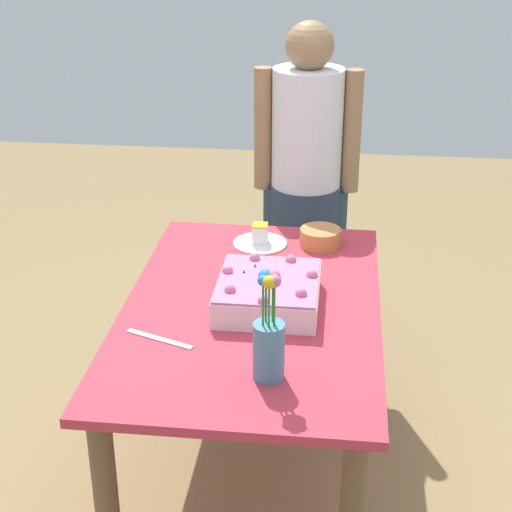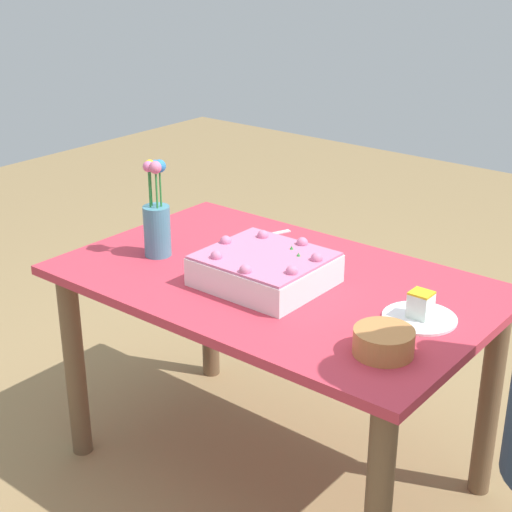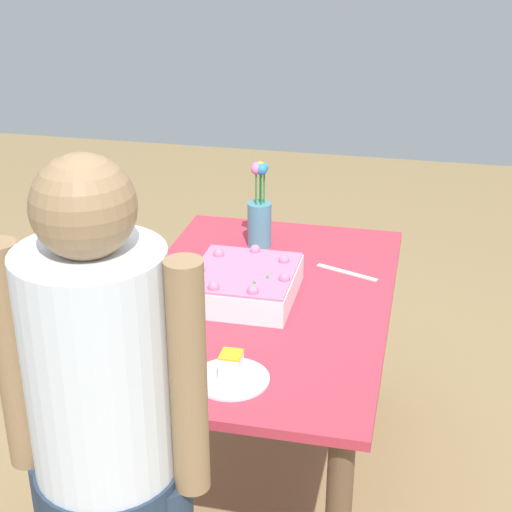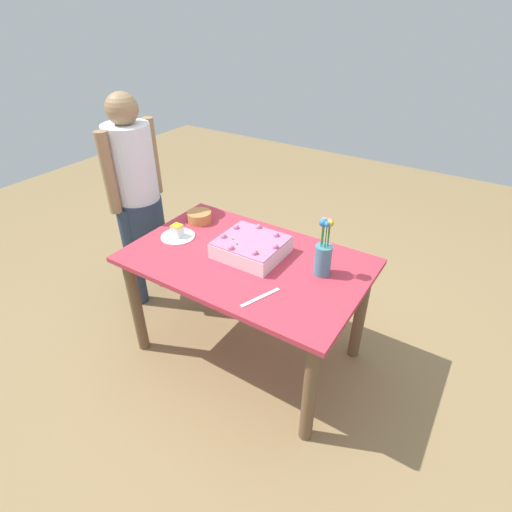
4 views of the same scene
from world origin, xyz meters
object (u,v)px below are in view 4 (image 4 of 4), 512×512
sheet_cake (251,247)px  serving_plate_with_slice (178,234)px  person_standing (136,191)px  cake_knife (260,297)px  flower_vase (323,254)px  fruit_bowl (199,217)px

sheet_cake → serving_plate_with_slice: (-0.48, -0.08, -0.03)m
person_standing → cake_knife: bearing=-16.9°
sheet_cake → person_standing: (-0.97, 0.07, 0.08)m
cake_knife → sheet_cake: bearing=-119.1°
cake_knife → person_standing: (-1.22, 0.37, 0.13)m
flower_vase → fruit_bowl: 0.93m
cake_knife → person_standing: size_ratio=0.15×
person_standing → serving_plate_with_slice: bearing=-16.7°
serving_plate_with_slice → person_standing: (-0.49, 0.15, 0.11)m
serving_plate_with_slice → cake_knife: (0.74, -0.23, -0.02)m
cake_knife → flower_vase: (0.16, 0.35, 0.12)m
flower_vase → person_standing: size_ratio=0.22×
sheet_cake → person_standing: size_ratio=0.24×
serving_plate_with_slice → cake_knife: 0.77m
cake_knife → fruit_bowl: (-0.76, 0.46, 0.03)m
flower_vase → person_standing: (-1.39, 0.02, 0.01)m
cake_knife → fruit_bowl: size_ratio=1.47×
sheet_cake → fruit_bowl: sheet_cake is taller
sheet_cake → cake_knife: sheet_cake is taller
cake_knife → person_standing: bearing=-86.1°
cake_knife → flower_vase: 0.40m
serving_plate_with_slice → fruit_bowl: size_ratio=1.32×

